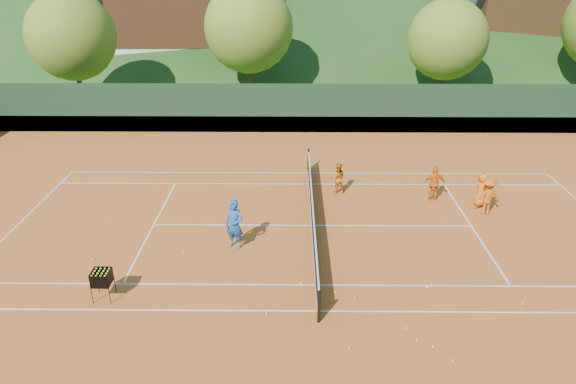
{
  "coord_description": "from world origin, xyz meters",
  "views": [
    {
      "loc": [
        -0.79,
        -18.19,
        9.9
      ],
      "look_at": [
        -0.97,
        0.0,
        1.5
      ],
      "focal_mm": 32.0,
      "sensor_mm": 36.0,
      "label": 1
    }
  ],
  "objects_px": {
    "ball_hopper": "(102,278)",
    "tennis_net": "(312,214)",
    "student_b": "(434,184)",
    "chalet_mid": "(364,12)",
    "student_d": "(487,196)",
    "coach": "(235,224)",
    "chalet_left": "(190,8)",
    "student_c": "(482,189)",
    "student_a": "(338,178)",
    "chalet_right": "(527,13)"
  },
  "relations": [
    {
      "from": "student_c",
      "to": "ball_hopper",
      "type": "xyz_separation_m",
      "value": [
        -14.07,
        -6.8,
        -0.0
      ]
    },
    {
      "from": "student_d",
      "to": "chalet_right",
      "type": "bearing_deg",
      "value": -124.14
    },
    {
      "from": "student_d",
      "to": "tennis_net",
      "type": "height_order",
      "value": "student_d"
    },
    {
      "from": "ball_hopper",
      "to": "coach",
      "type": "bearing_deg",
      "value": 39.64
    },
    {
      "from": "coach",
      "to": "ball_hopper",
      "type": "relative_size",
      "value": 1.91
    },
    {
      "from": "student_c",
      "to": "tennis_net",
      "type": "height_order",
      "value": "student_c"
    },
    {
      "from": "tennis_net",
      "to": "ball_hopper",
      "type": "relative_size",
      "value": 12.07
    },
    {
      "from": "student_d",
      "to": "ball_hopper",
      "type": "bearing_deg",
      "value": 12.75
    },
    {
      "from": "student_a",
      "to": "ball_hopper",
      "type": "distance_m",
      "value": 11.38
    },
    {
      "from": "ball_hopper",
      "to": "chalet_mid",
      "type": "bearing_deg",
      "value": 71.87
    },
    {
      "from": "tennis_net",
      "to": "coach",
      "type": "bearing_deg",
      "value": -149.47
    },
    {
      "from": "student_b",
      "to": "ball_hopper",
      "type": "xyz_separation_m",
      "value": [
        -12.16,
        -7.3,
        -0.06
      ]
    },
    {
      "from": "chalet_right",
      "to": "student_d",
      "type": "bearing_deg",
      "value": -113.75
    },
    {
      "from": "student_a",
      "to": "student_b",
      "type": "distance_m",
      "value": 4.24
    },
    {
      "from": "tennis_net",
      "to": "student_c",
      "type": "bearing_deg",
      "value": 14.67
    },
    {
      "from": "coach",
      "to": "student_b",
      "type": "height_order",
      "value": "coach"
    },
    {
      "from": "ball_hopper",
      "to": "chalet_left",
      "type": "bearing_deg",
      "value": 95.35
    },
    {
      "from": "student_d",
      "to": "tennis_net",
      "type": "bearing_deg",
      "value": -1.75
    },
    {
      "from": "student_c",
      "to": "chalet_mid",
      "type": "bearing_deg",
      "value": -95.42
    },
    {
      "from": "coach",
      "to": "student_d",
      "type": "height_order",
      "value": "coach"
    },
    {
      "from": "chalet_mid",
      "to": "chalet_right",
      "type": "xyz_separation_m",
      "value": [
        14.0,
        -4.0,
        0.27
      ]
    },
    {
      "from": "student_b",
      "to": "chalet_mid",
      "type": "height_order",
      "value": "chalet_mid"
    },
    {
      "from": "chalet_right",
      "to": "student_c",
      "type": "bearing_deg",
      "value": -114.28
    },
    {
      "from": "coach",
      "to": "ball_hopper",
      "type": "distance_m",
      "value": 4.98
    },
    {
      "from": "chalet_mid",
      "to": "student_d",
      "type": "bearing_deg",
      "value": -87.76
    },
    {
      "from": "tennis_net",
      "to": "chalet_left",
      "type": "xyz_separation_m",
      "value": [
        -10.0,
        30.0,
        5.13
      ]
    },
    {
      "from": "student_b",
      "to": "student_d",
      "type": "xyz_separation_m",
      "value": [
        1.86,
        -1.31,
        0.01
      ]
    },
    {
      "from": "student_a",
      "to": "student_d",
      "type": "height_order",
      "value": "student_d"
    },
    {
      "from": "coach",
      "to": "chalet_mid",
      "type": "height_order",
      "value": "chalet_mid"
    },
    {
      "from": "student_c",
      "to": "chalet_mid",
      "type": "xyz_separation_m",
      "value": [
        -1.33,
        32.08,
        4.22
      ]
    },
    {
      "from": "student_c",
      "to": "chalet_right",
      "type": "xyz_separation_m",
      "value": [
        12.67,
        28.08,
        4.49
      ]
    },
    {
      "from": "student_b",
      "to": "tennis_net",
      "type": "height_order",
      "value": "student_b"
    },
    {
      "from": "ball_hopper",
      "to": "student_a",
      "type": "bearing_deg",
      "value": 45.39
    },
    {
      "from": "student_c",
      "to": "chalet_right",
      "type": "height_order",
      "value": "chalet_right"
    },
    {
      "from": "coach",
      "to": "chalet_left",
      "type": "distance_m",
      "value": 32.83
    },
    {
      "from": "chalet_left",
      "to": "chalet_mid",
      "type": "xyz_separation_m",
      "value": [
        16.0,
        4.0,
        -0.66
      ]
    },
    {
      "from": "student_b",
      "to": "student_c",
      "type": "height_order",
      "value": "student_b"
    },
    {
      "from": "chalet_left",
      "to": "student_c",
      "type": "bearing_deg",
      "value": -58.32
    },
    {
      "from": "student_c",
      "to": "tennis_net",
      "type": "bearing_deg",
      "value": 6.87
    },
    {
      "from": "ball_hopper",
      "to": "tennis_net",
      "type": "bearing_deg",
      "value": 35.96
    },
    {
      "from": "student_d",
      "to": "chalet_mid",
      "type": "xyz_separation_m",
      "value": [
        -1.29,
        32.89,
        4.16
      ]
    },
    {
      "from": "coach",
      "to": "student_c",
      "type": "bearing_deg",
      "value": 40.0
    },
    {
      "from": "student_c",
      "to": "chalet_left",
      "type": "distance_m",
      "value": 33.36
    },
    {
      "from": "coach",
      "to": "chalet_right",
      "type": "xyz_separation_m",
      "value": [
        22.91,
        31.71,
        4.28
      ]
    },
    {
      "from": "student_b",
      "to": "chalet_mid",
      "type": "relative_size",
      "value": 0.13
    },
    {
      "from": "student_a",
      "to": "student_d",
      "type": "bearing_deg",
      "value": 155.97
    },
    {
      "from": "tennis_net",
      "to": "student_d",
      "type": "bearing_deg",
      "value": 8.64
    },
    {
      "from": "coach",
      "to": "student_a",
      "type": "xyz_separation_m",
      "value": [
        4.16,
        4.93,
        -0.25
      ]
    },
    {
      "from": "student_d",
      "to": "chalet_right",
      "type": "relative_size",
      "value": 0.14
    },
    {
      "from": "coach",
      "to": "tennis_net",
      "type": "xyz_separation_m",
      "value": [
        2.91,
        1.71,
        -0.46
      ]
    }
  ]
}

